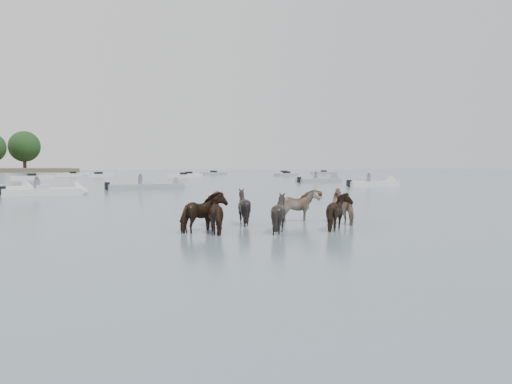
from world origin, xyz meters
name	(u,v)px	position (x,y,z in m)	size (l,w,h in m)	color
ground	(325,228)	(0.00, 0.00, 0.00)	(400.00, 400.00, 0.00)	#4B606C
pony_herd	(269,211)	(-1.47, 1.06, 0.52)	(6.96, 4.29, 1.35)	black
swimming_pony	(318,194)	(9.18, 14.67, 0.10)	(0.72, 0.44, 0.44)	black
motorboat_a	(7,190)	(-8.94, 26.82, 0.23)	(5.48, 2.71, 1.92)	silver
motorboat_b	(56,192)	(-6.02, 23.01, 0.23)	(5.55, 2.19, 1.92)	silver
motorboat_c	(155,187)	(2.14, 28.43, 0.22)	(6.83, 1.96, 1.92)	gray
motorboat_d	(379,184)	(22.35, 24.74, 0.23)	(5.64, 2.06, 1.92)	silver
motorboat_e	(324,180)	(24.31, 36.93, 0.22)	(6.16, 2.10, 1.92)	gray
distant_flotilla	(71,176)	(0.94, 74.98, 0.26)	(107.26, 25.84, 0.93)	silver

